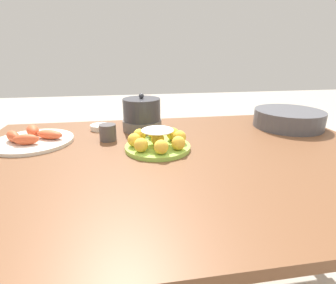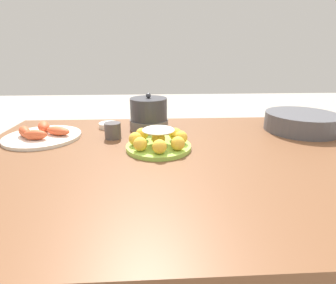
{
  "view_description": "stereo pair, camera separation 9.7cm",
  "coord_description": "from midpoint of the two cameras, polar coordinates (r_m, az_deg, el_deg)",
  "views": [
    {
      "loc": [
        -0.18,
        -0.87,
        1.11
      ],
      "look_at": [
        -0.03,
        0.04,
        0.79
      ],
      "focal_mm": 28.0,
      "sensor_mm": 36.0,
      "label": 1
    },
    {
      "loc": [
        -0.08,
        -0.88,
        1.11
      ],
      "look_at": [
        -0.03,
        0.04,
        0.79
      ],
      "focal_mm": 28.0,
      "sensor_mm": 36.0,
      "label": 2
    }
  ],
  "objects": [
    {
      "name": "serving_bowl",
      "position": [
        1.41,
        28.83,
        3.92
      ],
      "size": [
        0.33,
        0.33,
        0.08
      ],
      "color": "#4C4C51",
      "rests_on": "dining_table"
    },
    {
      "name": "cake_plate",
      "position": [
        1.01,
        0.68,
        0.18
      ],
      "size": [
        0.25,
        0.25,
        0.09
      ],
      "color": "#99CC4C",
      "rests_on": "dining_table"
    },
    {
      "name": "sauce_bowl",
      "position": [
        1.31,
        -10.69,
        3.64
      ],
      "size": [
        0.1,
        0.1,
        0.02
      ],
      "color": "silver",
      "rests_on": "dining_table"
    },
    {
      "name": "cup_far",
      "position": [
        1.14,
        -9.58,
        2.44
      ],
      "size": [
        0.07,
        0.07,
        0.07
      ],
      "color": "#4C4747",
      "rests_on": "dining_table"
    },
    {
      "name": "warming_pot",
      "position": [
        1.25,
        -1.99,
        6.06
      ],
      "size": [
        0.19,
        0.19,
        0.17
      ],
      "color": "#66605B",
      "rests_on": "dining_table"
    },
    {
      "name": "seafood_platter",
      "position": [
        1.23,
        -23.66,
        1.45
      ],
      "size": [
        0.32,
        0.32,
        0.06
      ],
      "color": "silver",
      "rests_on": "dining_table"
    },
    {
      "name": "dining_table",
      "position": [
        0.99,
        4.97,
        -7.13
      ],
      "size": [
        1.57,
        1.09,
        0.75
      ],
      "color": "brown",
      "rests_on": "ground_plane"
    }
  ]
}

